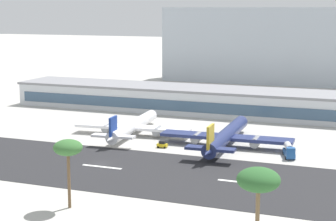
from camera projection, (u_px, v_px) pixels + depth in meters
name	position (u px, v px, depth m)	size (l,w,h in m)	color
ground_plane	(102.00, 163.00, 162.04)	(1400.00, 1400.00, 0.00)	#B2AFA8
runway_strip	(96.00, 166.00, 158.87)	(800.00, 41.14, 0.08)	#262628
runway_centreline_dash_4	(102.00, 167.00, 158.17)	(12.00, 1.20, 0.01)	white
runway_centreline_dash_5	(241.00, 182.00, 144.14)	(12.00, 1.20, 0.01)	white
terminal_building	(222.00, 101.00, 238.03)	(185.69, 25.11, 10.50)	silver
distant_hotel_block	(284.00, 46.00, 332.80)	(142.69, 26.70, 44.05)	#A8B2BC
airliner_navy_tail_gate_0	(132.00, 127.00, 196.54)	(41.33, 47.10, 9.84)	white
airliner_gold_tail_gate_1	(225.00, 137.00, 180.16)	(42.49, 51.78, 10.80)	navy
service_baggage_tug_0	(162.00, 144.00, 180.13)	(3.22, 1.92, 2.20)	gold
service_fuel_truck_1	(289.00, 150.00, 168.41)	(5.04, 8.89, 3.95)	#23569E
palm_tree_0	(68.00, 149.00, 123.56)	(6.38, 6.38, 15.36)	brown
palm_tree_1	(258.00, 181.00, 96.57)	(7.47, 7.47, 16.76)	brown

